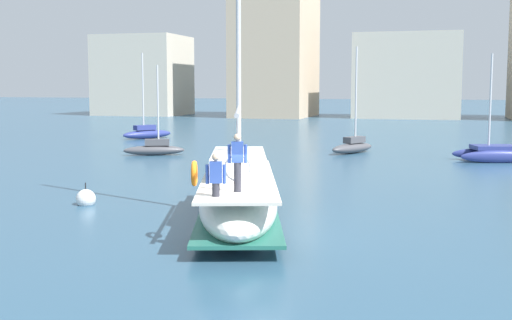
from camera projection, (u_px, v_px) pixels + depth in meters
The scene contains 8 objects.
ground_plane at pixel (242, 239), 18.62m from camera, with size 400.00×400.00×0.00m, color #2D516B.
main_sailboat at pixel (239, 195), 20.64m from camera, with size 5.09×9.88×13.26m.
moored_sloop_near at pixel (147, 132), 53.87m from camera, with size 3.38×4.29×6.97m.
moored_sloop_far at pixel (494, 152), 37.71m from camera, with size 4.76×3.20×6.14m.
moored_catamaran at pixel (155, 148), 41.02m from camera, with size 3.81×2.41×5.60m.
moored_cutter_left at pixel (353, 146), 42.24m from camera, with size 2.77×4.05×6.81m.
mooring_buoy at pixel (86, 199), 23.90m from camera, with size 0.72×0.72×0.96m.
waterfront_buildings at pixel (410, 57), 88.06m from camera, with size 84.14×14.85×19.41m.
Camera 1 is at (5.39, -17.44, 4.32)m, focal length 46.02 mm.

